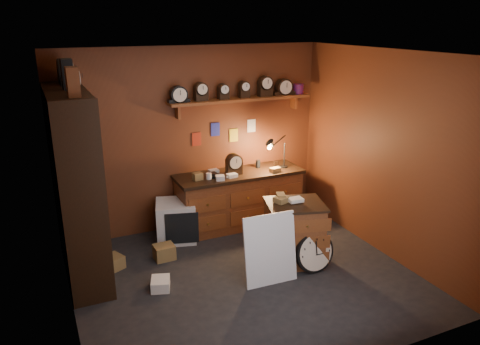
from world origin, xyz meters
name	(u,v)px	position (x,y,z in m)	size (l,w,h in m)	color
floor	(245,278)	(0.00, 0.00, 0.00)	(4.00, 4.00, 0.00)	black
room_shell	(245,141)	(0.04, 0.11, 1.72)	(4.02, 3.62, 2.71)	brown
shelving_unit	(73,178)	(-1.79, 0.98, 1.25)	(0.47, 1.60, 2.58)	black
workbench	(239,196)	(0.59, 1.47, 0.47)	(1.95, 0.66, 1.36)	brown
low_cabinet	(294,231)	(0.76, 0.11, 0.45)	(0.86, 0.78, 0.92)	brown
big_round_clock	(314,252)	(0.87, -0.20, 0.26)	(0.53, 0.17, 0.53)	black
white_panel	(270,281)	(0.24, -0.19, 0.00)	(0.66, 0.03, 0.88)	silver
mini_fridge	(176,221)	(-0.44, 1.39, 0.28)	(0.67, 0.69, 0.57)	silver
floor_box_a	(111,263)	(-1.46, 0.90, 0.08)	(0.28, 0.23, 0.17)	olive
floor_box_b	(161,284)	(-1.01, 0.20, 0.06)	(0.21, 0.26, 0.13)	white
floor_box_c	(164,252)	(-0.77, 0.89, 0.10)	(0.26, 0.22, 0.20)	olive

